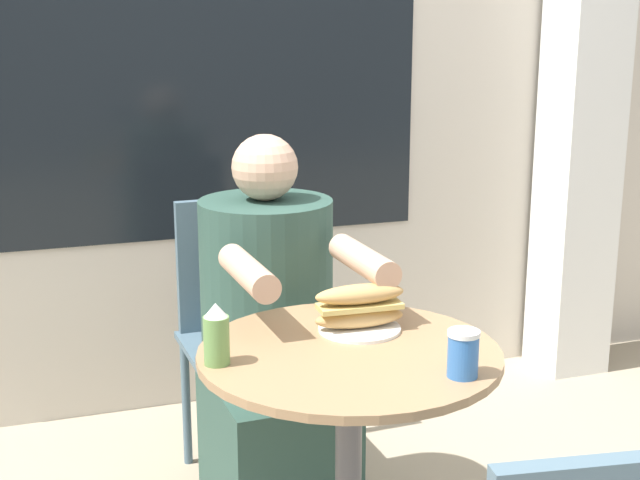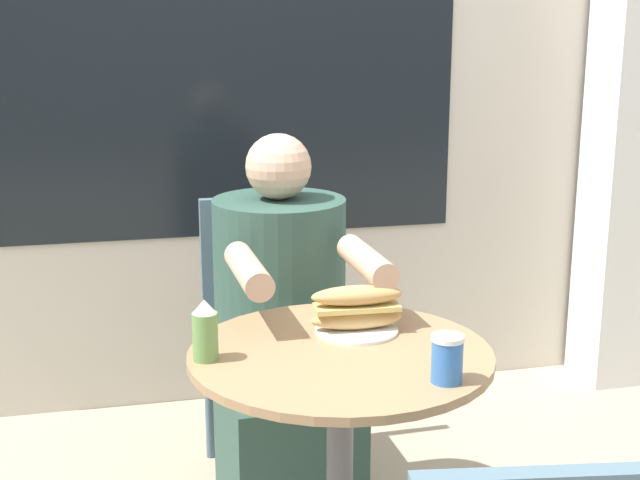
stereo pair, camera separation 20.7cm
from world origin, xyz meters
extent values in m
cube|color=beige|center=(0.00, 1.45, 1.40)|extent=(8.00, 0.08, 2.80)
cube|color=black|center=(-0.12, 1.41, 1.33)|extent=(1.80, 0.01, 1.37)
cube|color=silver|center=(1.45, 1.27, 1.20)|extent=(0.25, 0.25, 2.40)
cylinder|color=#997551|center=(0.00, 0.00, 0.70)|extent=(0.67, 0.67, 0.02)
cube|color=slate|center=(-0.03, 0.79, 0.44)|extent=(0.39, 0.39, 0.02)
cube|color=slate|center=(-0.04, 0.96, 0.66)|extent=(0.35, 0.04, 0.42)
cylinder|color=slate|center=(0.14, 0.63, 0.21)|extent=(0.03, 0.03, 0.43)
cylinder|color=slate|center=(-0.19, 0.62, 0.21)|extent=(0.03, 0.03, 0.43)
cylinder|color=slate|center=(0.13, 0.96, 0.21)|extent=(0.03, 0.03, 0.43)
cylinder|color=slate|center=(-0.20, 0.94, 0.21)|extent=(0.03, 0.03, 0.43)
cube|color=#2D4C42|center=(-0.03, 0.50, 0.23)|extent=(0.36, 0.47, 0.45)
cylinder|color=#2D4C42|center=(-0.03, 0.57, 0.69)|extent=(0.37, 0.37, 0.49)
sphere|color=#D6A889|center=(-0.03, 0.57, 1.03)|extent=(0.18, 0.18, 0.18)
cylinder|color=#D6A889|center=(0.13, 0.24, 0.84)|extent=(0.08, 0.29, 0.07)
cylinder|color=#D6A889|center=(-0.16, 0.23, 0.84)|extent=(0.08, 0.29, 0.07)
cylinder|color=white|center=(0.07, 0.11, 0.72)|extent=(0.19, 0.19, 0.01)
ellipsoid|color=tan|center=(0.07, 0.11, 0.74)|extent=(0.22, 0.07, 0.05)
cube|color=#D6BC66|center=(0.07, 0.11, 0.77)|extent=(0.20, 0.08, 0.01)
ellipsoid|color=tan|center=(0.07, 0.11, 0.80)|extent=(0.22, 0.07, 0.05)
cylinder|color=#336BB7|center=(0.16, -0.21, 0.76)|extent=(0.06, 0.06, 0.09)
cylinder|color=white|center=(0.16, -0.21, 0.81)|extent=(0.07, 0.07, 0.01)
cylinder|color=#66934C|center=(-0.29, 0.01, 0.77)|extent=(0.05, 0.05, 0.10)
cone|color=white|center=(-0.29, 0.01, 0.83)|extent=(0.05, 0.05, 0.03)
camera|label=1|loc=(-0.65, -1.70, 1.42)|focal=50.00mm
camera|label=2|loc=(-0.45, -1.76, 1.42)|focal=50.00mm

